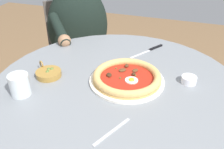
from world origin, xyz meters
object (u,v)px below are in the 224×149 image
(water_glass, at_px, (20,86))
(cafe_chair_diner, at_px, (76,47))
(pizza_on_plate, at_px, (127,78))
(diner_person, at_px, (80,54))
(olive_pan, at_px, (49,73))
(ramekin_capers, at_px, (189,80))
(dining_table, at_px, (117,110))
(steak_knife, at_px, (151,49))
(fork_utensil, at_px, (112,132))

(water_glass, bearing_deg, cafe_chair_diner, 13.05)
(pizza_on_plate, xyz_separation_m, diner_person, (0.57, 0.49, -0.25))
(olive_pan, relative_size, cafe_chair_diner, 0.15)
(water_glass, relative_size, ramekin_capers, 1.37)
(ramekin_capers, bearing_deg, dining_table, 110.27)
(water_glass, height_order, diner_person, diner_person)
(dining_table, height_order, cafe_chair_diner, cafe_chair_diner)
(steak_knife, height_order, diner_person, diner_person)
(water_glass, height_order, olive_pan, water_glass)
(dining_table, distance_m, ramekin_capers, 0.33)
(pizza_on_plate, relative_size, fork_utensil, 2.02)
(dining_table, distance_m, water_glass, 0.41)
(pizza_on_plate, xyz_separation_m, fork_utensil, (-0.30, -0.03, -0.02))
(olive_pan, bearing_deg, fork_utensil, -122.84)
(water_glass, relative_size, cafe_chair_diner, 0.10)
(ramekin_capers, bearing_deg, pizza_on_plate, 106.21)
(pizza_on_plate, height_order, cafe_chair_diner, cafe_chair_diner)
(water_glass, distance_m, steak_knife, 0.67)
(dining_table, xyz_separation_m, water_glass, (-0.18, 0.33, 0.17))
(pizza_on_plate, height_order, fork_utensil, pizza_on_plate)
(water_glass, distance_m, diner_person, 0.84)
(diner_person, bearing_deg, water_glass, -170.94)
(ramekin_capers, bearing_deg, steak_knife, 38.52)
(pizza_on_plate, xyz_separation_m, ramekin_capers, (0.07, -0.24, -0.00))
(ramekin_capers, bearing_deg, fork_utensil, 150.11)
(pizza_on_plate, relative_size, cafe_chair_diner, 0.37)
(ramekin_capers, bearing_deg, cafe_chair_diner, 52.87)
(water_glass, relative_size, olive_pan, 0.70)
(cafe_chair_diner, bearing_deg, water_glass, -166.95)
(steak_knife, height_order, cafe_chair_diner, cafe_chair_diner)
(dining_table, xyz_separation_m, cafe_chair_diner, (0.72, 0.54, -0.10))
(steak_knife, bearing_deg, diner_person, 64.85)
(pizza_on_plate, distance_m, ramekin_capers, 0.25)
(fork_utensil, bearing_deg, pizza_on_plate, 6.34)
(water_glass, bearing_deg, dining_table, -61.31)
(ramekin_capers, bearing_deg, olive_pan, 103.06)
(pizza_on_plate, relative_size, water_glass, 3.63)
(diner_person, bearing_deg, cafe_chair_diner, 36.12)
(pizza_on_plate, distance_m, fork_utensil, 0.30)
(pizza_on_plate, distance_m, water_glass, 0.42)
(steak_knife, bearing_deg, cafe_chair_diner, 59.37)
(steak_knife, height_order, olive_pan, olive_pan)
(fork_utensil, bearing_deg, ramekin_capers, -29.89)
(pizza_on_plate, bearing_deg, steak_knife, -7.29)
(diner_person, bearing_deg, dining_table, -143.04)
(steak_knife, xyz_separation_m, diner_person, (0.25, 0.53, -0.23))
(dining_table, bearing_deg, fork_utensil, -166.17)
(pizza_on_plate, height_order, diner_person, diner_person)
(olive_pan, bearing_deg, cafe_chair_diner, 17.79)
(pizza_on_plate, distance_m, olive_pan, 0.34)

